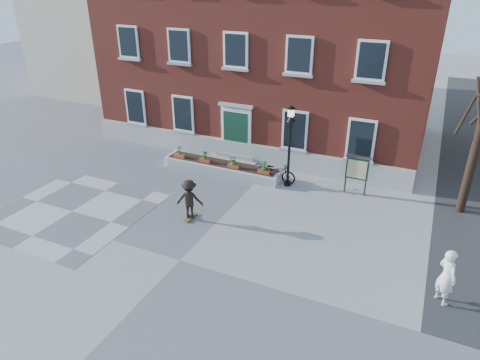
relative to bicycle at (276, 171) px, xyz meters
The scene contains 11 objects.
ground 7.43m from the bicycle, 96.47° to the right, with size 100.00×100.00×0.00m, color gray.
checker_patch 9.36m from the bicycle, 137.03° to the right, with size 6.00×6.00×0.01m, color #5E5D60.
distant_building 23.45m from the bicycle, 146.15° to the left, with size 10.00×12.00×13.00m, color beige.
bicycle is the anchor object (origin of this frame).
bystander 9.55m from the bicycle, 37.02° to the right, with size 0.69×0.45×1.89m, color white.
brick_building 9.22m from the bicycle, 113.22° to the left, with size 18.40×10.85×12.60m.
planter_assembly 2.84m from the bicycle, behind, with size 6.20×1.12×1.15m.
bare_tree 8.50m from the bicycle, ahead, with size 1.83×1.83×6.16m.
lamp_post 2.12m from the bicycle, 12.55° to the right, with size 0.40×0.40×3.93m.
notice_board 3.82m from the bicycle, ahead, with size 1.10×0.16×1.87m.
skateboarder 5.13m from the bicycle, 112.52° to the right, with size 1.22×0.93×1.75m.
Camera 1 is at (7.12, -10.31, 9.21)m, focal length 32.00 mm.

